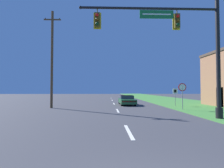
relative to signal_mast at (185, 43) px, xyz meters
name	(u,v)px	position (x,y,z in m)	size (l,w,h in m)	color
grass_verge_right	(169,100)	(6.34, 20.71, -4.97)	(10.00, 110.00, 0.04)	#428438
road_center_line	(114,104)	(-4.16, 12.71, -4.98)	(0.16, 34.80, 0.01)	silver
signal_mast	(185,43)	(0.00, 0.00, 0.00)	(9.45, 0.47, 8.15)	black
car_ahead	(127,100)	(-2.59, 11.04, -4.38)	(1.90, 4.61, 1.19)	black
stop_sign	(182,90)	(2.00, 5.02, -3.12)	(0.76, 0.07, 2.50)	gray
route_sign_post	(175,93)	(2.91, 9.02, -3.46)	(0.55, 0.06, 2.03)	gray
utility_pole_near	(52,58)	(-11.00, 7.37, 0.35)	(1.80, 0.26, 10.36)	brown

